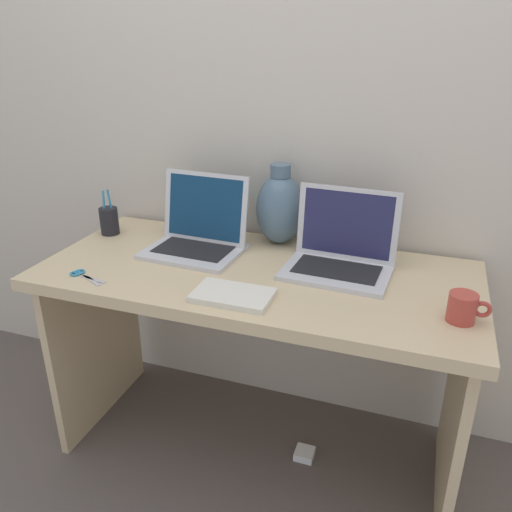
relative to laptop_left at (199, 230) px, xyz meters
The scene contains 11 objects.
ground_plane 0.86m from the laptop_left, 22.94° to the right, with size 6.00×6.00×0.00m, color #564C47.
back_wall 0.52m from the laptop_left, 45.34° to the left, with size 4.40×0.04×2.40m, color beige.
desk 0.36m from the laptop_left, 22.94° to the right, with size 1.42×0.64×0.75m.
laptop_left is the anchor object (origin of this frame).
laptop_right 0.51m from the laptop_left, ahead, with size 0.35×0.27×0.25m.
green_vase 0.30m from the laptop_left, 31.58° to the left, with size 0.17×0.17×0.29m.
notebook_stack 0.40m from the laptop_left, 51.53° to the right, with size 0.23×0.14×0.02m, color silver.
coffee_mug 0.91m from the laptop_left, 14.72° to the right, with size 0.11×0.08×0.08m.
pen_cup 0.39m from the laptop_left, behind, with size 0.07×0.07×0.18m.
scissors 0.42m from the laptop_left, 127.48° to the right, with size 0.15×0.08×0.01m.
power_brick 0.92m from the laptop_left, 12.56° to the right, with size 0.07×0.07×0.03m, color white.
Camera 1 is at (0.50, -1.43, 1.46)m, focal length 35.91 mm.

